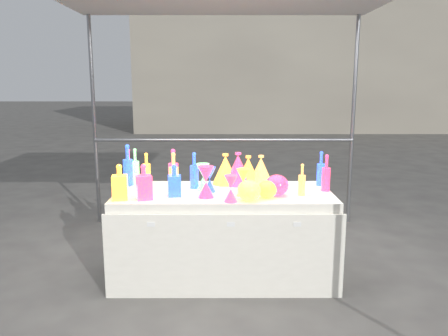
{
  "coord_description": "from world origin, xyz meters",
  "views": [
    {
      "loc": [
        -0.01,
        -3.57,
        1.63
      ],
      "look_at": [
        0.0,
        0.0,
        0.95
      ],
      "focal_mm": 35.0,
      "sensor_mm": 36.0,
      "label": 1
    }
  ],
  "objects_px": {
    "display_table": "(224,234)",
    "hourglass_0": "(231,189)",
    "lampshade_0": "(225,169)",
    "bottle_0": "(147,168)",
    "globe_0": "(267,190)",
    "decanter_0": "(120,182)",
    "cardboard_box_closed": "(241,198)"
  },
  "relations": [
    {
      "from": "display_table",
      "to": "bottle_0",
      "type": "bearing_deg",
      "value": 153.09
    },
    {
      "from": "cardboard_box_closed",
      "to": "decanter_0",
      "type": "distance_m",
      "value": 2.53
    },
    {
      "from": "display_table",
      "to": "bottle_0",
      "type": "height_order",
      "value": "bottle_0"
    },
    {
      "from": "display_table",
      "to": "lampshade_0",
      "type": "xyz_separation_m",
      "value": [
        0.01,
        0.29,
        0.51
      ]
    },
    {
      "from": "bottle_0",
      "to": "decanter_0",
      "type": "bearing_deg",
      "value": -99.7
    },
    {
      "from": "bottle_0",
      "to": "decanter_0",
      "type": "relative_size",
      "value": 0.98
    },
    {
      "from": "display_table",
      "to": "globe_0",
      "type": "height_order",
      "value": "globe_0"
    },
    {
      "from": "bottle_0",
      "to": "lampshade_0",
      "type": "distance_m",
      "value": 0.72
    },
    {
      "from": "display_table",
      "to": "hourglass_0",
      "type": "distance_m",
      "value": 0.58
    },
    {
      "from": "globe_0",
      "to": "lampshade_0",
      "type": "bearing_deg",
      "value": 122.96
    },
    {
      "from": "bottle_0",
      "to": "globe_0",
      "type": "relative_size",
      "value": 1.78
    },
    {
      "from": "display_table",
      "to": "decanter_0",
      "type": "xyz_separation_m",
      "value": [
        -0.81,
        -0.25,
        0.52
      ]
    },
    {
      "from": "globe_0",
      "to": "bottle_0",
      "type": "bearing_deg",
      "value": 151.37
    },
    {
      "from": "display_table",
      "to": "hourglass_0",
      "type": "relative_size",
      "value": 8.84
    },
    {
      "from": "display_table",
      "to": "globe_0",
      "type": "relative_size",
      "value": 11.94
    },
    {
      "from": "cardboard_box_closed",
      "to": "decanter_0",
      "type": "xyz_separation_m",
      "value": [
        -1.04,
        -2.2,
        0.71
      ]
    },
    {
      "from": "display_table",
      "to": "lampshade_0",
      "type": "relative_size",
      "value": 6.64
    },
    {
      "from": "hourglass_0",
      "to": "lampshade_0",
      "type": "xyz_separation_m",
      "value": [
        -0.04,
        0.61,
        0.03
      ]
    },
    {
      "from": "decanter_0",
      "to": "lampshade_0",
      "type": "xyz_separation_m",
      "value": [
        0.83,
        0.54,
        -0.0
      ]
    },
    {
      "from": "decanter_0",
      "to": "globe_0",
      "type": "distance_m",
      "value": 1.15
    },
    {
      "from": "cardboard_box_closed",
      "to": "lampshade_0",
      "type": "xyz_separation_m",
      "value": [
        -0.21,
        -1.66,
        0.71
      ]
    },
    {
      "from": "decanter_0",
      "to": "hourglass_0",
      "type": "height_order",
      "value": "decanter_0"
    },
    {
      "from": "display_table",
      "to": "lampshade_0",
      "type": "distance_m",
      "value": 0.59
    },
    {
      "from": "lampshade_0",
      "to": "bottle_0",
      "type": "bearing_deg",
      "value": -172.69
    },
    {
      "from": "cardboard_box_closed",
      "to": "lampshade_0",
      "type": "bearing_deg",
      "value": -121.1
    },
    {
      "from": "display_table",
      "to": "bottle_0",
      "type": "relative_size",
      "value": 6.72
    },
    {
      "from": "lampshade_0",
      "to": "hourglass_0",
      "type": "bearing_deg",
      "value": -73.58
    },
    {
      "from": "lampshade_0",
      "to": "globe_0",
      "type": "bearing_deg",
      "value": -44.19
    },
    {
      "from": "cardboard_box_closed",
      "to": "bottle_0",
      "type": "bearing_deg",
      "value": -144.23
    },
    {
      "from": "bottle_0",
      "to": "globe_0",
      "type": "height_order",
      "value": "bottle_0"
    },
    {
      "from": "cardboard_box_closed",
      "to": "bottle_0",
      "type": "height_order",
      "value": "bottle_0"
    },
    {
      "from": "decanter_0",
      "to": "globe_0",
      "type": "height_order",
      "value": "decanter_0"
    }
  ]
}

